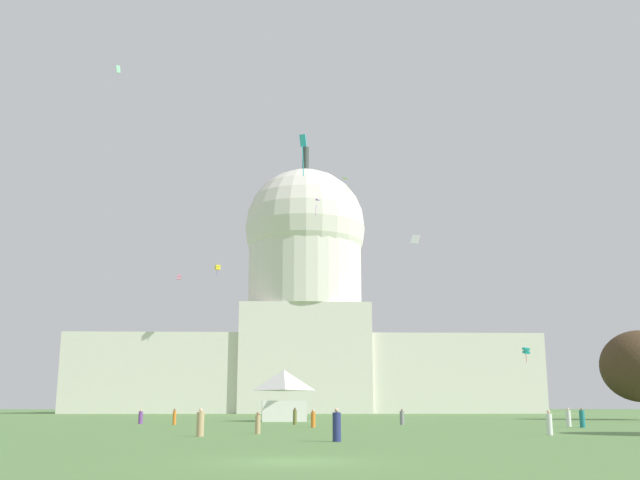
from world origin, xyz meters
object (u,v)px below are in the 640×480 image
at_px(capitol_building, 305,320).
at_px(kite_violet_high, 316,203).
at_px(person_olive_deep_crowd, 295,417).
at_px(person_white_front_right, 549,424).
at_px(person_grey_mid_left, 402,418).
at_px(kite_turquoise_low, 526,351).
at_px(person_white_front_center, 569,418).
at_px(kite_pink_mid, 179,277).
at_px(person_navy_back_left, 337,426).
at_px(person_orange_near_tree_west, 174,417).
at_px(person_tan_aisle_center, 258,424).
at_px(person_orange_mid_right, 313,419).
at_px(kite_white_mid, 415,239).
at_px(kite_yellow_mid, 218,267).
at_px(kite_green_high, 118,69).
at_px(kite_lime_high, 349,182).
at_px(person_purple_back_right, 141,417).
at_px(person_tan_back_center, 200,424).
at_px(person_teal_near_tree_east, 582,419).
at_px(event_tent, 284,395).
at_px(kite_cyan_mid, 303,146).

bearing_deg(capitol_building, kite_violet_high, -87.91).
bearing_deg(person_olive_deep_crowd, person_white_front_right, 126.31).
relative_size(person_grey_mid_left, kite_turquoise_low, 0.66).
xyz_separation_m(person_white_front_center, kite_pink_mid, (-45.67, 60.87, 23.34)).
bearing_deg(person_grey_mid_left, person_white_front_center, 86.26).
xyz_separation_m(person_grey_mid_left, person_navy_back_left, (-8.66, -35.59, 0.10)).
relative_size(person_orange_near_tree_west, kite_violet_high, 0.51).
xyz_separation_m(person_tan_aisle_center, person_white_front_center, (27.62, 16.83, 0.11)).
distance_m(person_orange_mid_right, person_white_front_center, 23.52).
height_order(person_white_front_center, kite_white_mid, kite_white_mid).
xyz_separation_m(person_white_front_center, kite_yellow_mid, (-43.37, 102.60, 32.90)).
distance_m(kite_green_high, kite_turquoise_low, 81.61).
bearing_deg(person_white_front_center, kite_lime_high, -156.82).
distance_m(person_purple_back_right, person_tan_back_center, 34.14).
relative_size(person_teal_near_tree_east, person_orange_near_tree_west, 1.05).
xyz_separation_m(capitol_building, person_tan_aisle_center, (-5.18, -141.27, -23.23)).
bearing_deg(person_tan_back_center, kite_lime_high, 101.33).
relative_size(event_tent, person_white_front_center, 4.31).
distance_m(person_tan_aisle_center, kite_violet_high, 107.83).
relative_size(person_teal_near_tree_east, person_olive_deep_crowd, 1.00).
relative_size(person_grey_mid_left, kite_cyan_mid, 0.42).
height_order(person_purple_back_right, person_teal_near_tree_east, person_teal_near_tree_east).
xyz_separation_m(person_white_front_right, kite_violet_high, (-12.38, 101.31, 43.12)).
bearing_deg(kite_yellow_mid, person_grey_mid_left, 174.35).
distance_m(person_tan_aisle_center, person_orange_mid_right, 15.71).
xyz_separation_m(person_white_front_center, kite_green_high, (-55.56, 48.60, 57.20)).
bearing_deg(person_tan_back_center, kite_cyan_mid, 86.40).
xyz_separation_m(kite_lime_high, kite_turquoise_low, (27.30, 3.53, -25.67)).
height_order(person_orange_mid_right, person_olive_deep_crowd, person_olive_deep_crowd).
distance_m(person_orange_near_tree_west, kite_cyan_mid, 31.09).
bearing_deg(person_orange_mid_right, event_tent, -158.58).
height_order(capitol_building, kite_turquoise_low, capitol_building).
relative_size(person_white_front_right, kite_cyan_mid, 0.43).
relative_size(person_navy_back_left, kite_turquoise_low, 0.75).
xyz_separation_m(kite_white_mid, kite_yellow_mid, (-34.29, 75.33, 9.98)).
xyz_separation_m(capitol_building, person_navy_back_left, (-0.44, -152.36, -23.10)).
height_order(person_tan_back_center, kite_turquoise_low, kite_turquoise_low).
relative_size(person_tan_aisle_center, person_white_front_center, 0.86).
bearing_deg(kite_turquoise_low, kite_violet_high, 113.06).
bearing_deg(kite_green_high, person_purple_back_right, -65.02).
xyz_separation_m(person_tan_back_center, kite_turquoise_low, (41.41, 64.69, 9.34)).
xyz_separation_m(person_white_front_center, kite_violet_high, (-20.88, 81.75, 43.08)).
height_order(person_tan_back_center, kite_white_mid, kite_white_mid).
height_order(capitol_building, person_navy_back_left, capitol_building).
distance_m(person_tan_aisle_center, kite_white_mid, 53.08).
height_order(person_tan_aisle_center, person_tan_back_center, person_tan_back_center).
height_order(kite_pink_mid, kite_lime_high, kite_lime_high).
relative_size(capitol_building, kite_pink_mid, 124.54).
bearing_deg(kite_green_high, person_teal_near_tree_east, -38.80).
bearing_deg(kite_pink_mid, kite_white_mid, -140.09).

